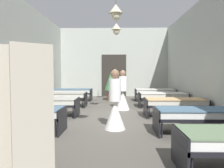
# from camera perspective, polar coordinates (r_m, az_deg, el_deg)

# --- Properties ---
(ground_plane) EXTENTS (6.73, 12.17, 0.10)m
(ground_plane) POSITION_cam_1_polar(r_m,az_deg,el_deg) (7.10, -0.20, -8.75)
(ground_plane) COLOR #59544C
(room_shell) EXTENTS (6.53, 11.77, 3.92)m
(room_shell) POSITION_cam_1_polar(r_m,az_deg,el_deg) (8.28, 0.05, 6.98)
(room_shell) COLOR #B2B7AD
(room_shell) RESTS_ON ground
(bed_left_row_1) EXTENTS (1.90, 0.84, 0.57)m
(bed_left_row_1) POSITION_cam_1_polar(r_m,az_deg,el_deg) (5.59, -22.10, -7.15)
(bed_left_row_1) COLOR black
(bed_left_row_1) RESTS_ON ground
(bed_right_row_1) EXTENTS (1.90, 0.84, 0.57)m
(bed_right_row_1) POSITION_cam_1_polar(r_m,az_deg,el_deg) (5.45, 21.12, -7.38)
(bed_right_row_1) COLOR black
(bed_right_row_1) RESTS_ON ground
(bed_left_row_2) EXTENTS (1.90, 0.84, 0.57)m
(bed_left_row_2) POSITION_cam_1_polar(r_m,az_deg,el_deg) (7.35, -16.18, -4.60)
(bed_left_row_2) COLOR black
(bed_left_row_2) RESTS_ON ground
(bed_right_row_2) EXTENTS (1.90, 0.84, 0.57)m
(bed_right_row_2) POSITION_cam_1_polar(r_m,az_deg,el_deg) (7.24, 16.02, -4.71)
(bed_right_row_2) COLOR black
(bed_right_row_2) RESTS_ON ground
(bed_left_row_3) EXTENTS (1.90, 0.84, 0.57)m
(bed_left_row_3) POSITION_cam_1_polar(r_m,az_deg,el_deg) (9.16, -12.60, -3.02)
(bed_left_row_3) COLOR black
(bed_left_row_3) RESTS_ON ground
(bed_right_row_3) EXTENTS (1.90, 0.84, 0.57)m
(bed_right_row_3) POSITION_cam_1_polar(r_m,az_deg,el_deg) (9.08, 12.98, -3.08)
(bed_right_row_3) COLOR black
(bed_right_row_3) RESTS_ON ground
(bed_left_row_4) EXTENTS (1.90, 0.84, 0.57)m
(bed_left_row_4) POSITION_cam_1_polar(r_m,az_deg,el_deg) (11.01, -10.22, -1.96)
(bed_left_row_4) COLOR black
(bed_left_row_4) RESTS_ON ground
(bed_right_row_4) EXTENTS (1.90, 0.84, 0.57)m
(bed_right_row_4) POSITION_cam_1_polar(r_m,az_deg,el_deg) (10.94, 10.98, -2.00)
(bed_right_row_4) COLOR black
(bed_right_row_4) RESTS_ON ground
(nurse_near_aisle) EXTENTS (0.52, 0.52, 1.49)m
(nurse_near_aisle) POSITION_cam_1_polar(r_m,az_deg,el_deg) (8.24, 2.79, -3.01)
(nurse_near_aisle) COLOR white
(nurse_near_aisle) RESTS_ON ground
(nurse_mid_aisle) EXTENTS (0.52, 0.52, 1.49)m
(nurse_mid_aisle) POSITION_cam_1_polar(r_m,az_deg,el_deg) (5.46, 0.76, -6.19)
(nurse_mid_aisle) COLOR white
(nurse_mid_aisle) RESTS_ON ground
(potted_plant) EXTENTS (0.62, 0.62, 1.42)m
(potted_plant) POSITION_cam_1_polar(r_m,az_deg,el_deg) (10.84, -0.31, 0.20)
(potted_plant) COLOR brown
(potted_plant) RESTS_ON ground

